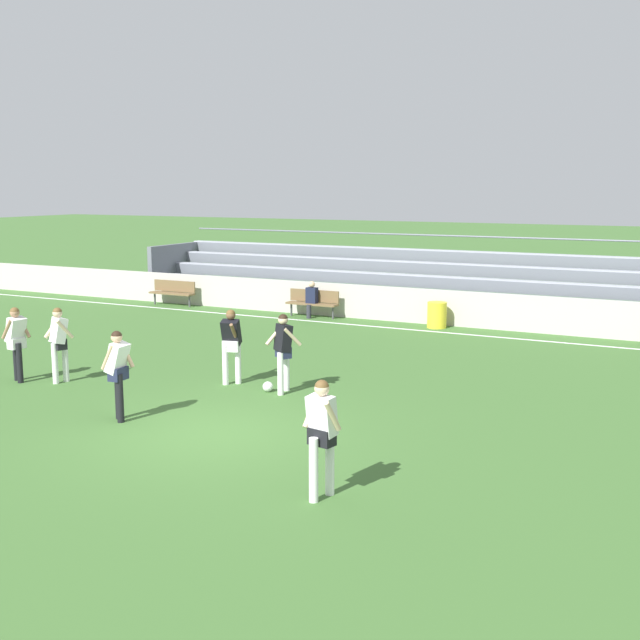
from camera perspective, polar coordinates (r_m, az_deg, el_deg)
ground_plane at (r=14.39m, az=-7.74°, el=-8.00°), size 160.00×160.00×0.00m
field_line_sideline at (r=24.18m, az=7.48°, el=-0.77°), size 44.00×0.12×0.01m
sideline_wall at (r=25.24m, az=8.44°, el=0.91°), size 48.00×0.16×1.10m
bleacher_stand at (r=28.67m, az=5.21°, el=3.05°), size 19.34×3.61×2.53m
bench_near_wall_gap at (r=26.41m, az=-0.51°, el=1.39°), size 1.80×0.40×0.90m
bench_near_bin at (r=29.48m, az=-10.50°, el=2.09°), size 1.80×0.40×0.90m
trash_bin at (r=24.70m, az=8.38°, el=0.36°), size 0.59×0.59×0.80m
spectator_seated at (r=26.28m, az=-0.63°, el=1.69°), size 0.36×0.42×1.21m
player_dark_dropping_back at (r=16.69m, az=-2.65°, el=-1.88°), size 0.73×0.50×1.69m
player_dark_pressing_high at (r=17.51m, az=-6.38°, el=-1.43°), size 0.48×0.66×1.67m
player_white_challenging at (r=11.10m, az=0.13°, el=-7.76°), size 0.54×0.50×1.71m
player_white_on_ball at (r=18.46m, az=-18.22°, el=-1.24°), size 0.60×0.45×1.69m
player_white_wide_right at (r=18.87m, az=-20.95°, el=-1.18°), size 0.50×0.48×1.68m
player_white_overlapping at (r=15.17m, az=-14.29°, el=-3.30°), size 0.47×0.45×1.70m
soccer_ball at (r=16.99m, az=-3.76°, el=-4.79°), size 0.22×0.22×0.22m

